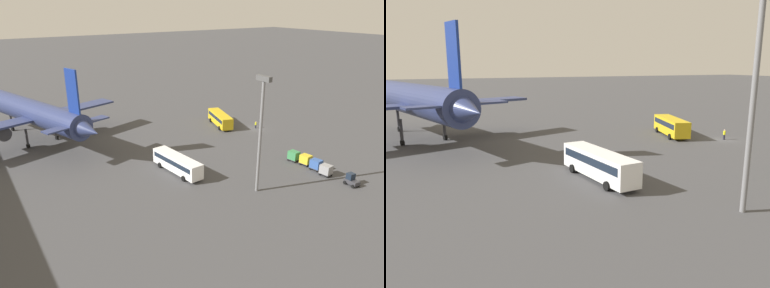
% 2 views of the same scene
% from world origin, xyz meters
% --- Properties ---
extents(ground_plane, '(600.00, 600.00, 0.00)m').
position_xyz_m(ground_plane, '(0.00, 0.00, 0.00)').
color(ground_plane, '#424244').
extents(airplane, '(43.59, 37.02, 18.07)m').
position_xyz_m(airplane, '(18.84, 47.37, 6.80)').
color(airplane, navy).
rests_on(airplane, ground).
extents(shuttle_bus_near, '(11.56, 6.00, 3.18)m').
position_xyz_m(shuttle_bus_near, '(6.75, 5.84, 1.91)').
color(shuttle_bus_near, gold).
rests_on(shuttle_bus_near, ground).
extents(shuttle_bus_far, '(12.26, 3.93, 3.21)m').
position_xyz_m(shuttle_bus_far, '(-11.56, 29.47, 1.93)').
color(shuttle_bus_far, white).
rests_on(shuttle_bus_far, ground).
extents(worker_person, '(0.38, 0.38, 1.74)m').
position_xyz_m(worker_person, '(0.12, -0.29, 0.87)').
color(worker_person, '#1E1E2D').
rests_on(worker_person, ground).
extents(light_pole, '(2.80, 0.70, 19.27)m').
position_xyz_m(light_pole, '(-25.08, 22.09, 11.68)').
color(light_pole, slate).
rests_on(light_pole, ground).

